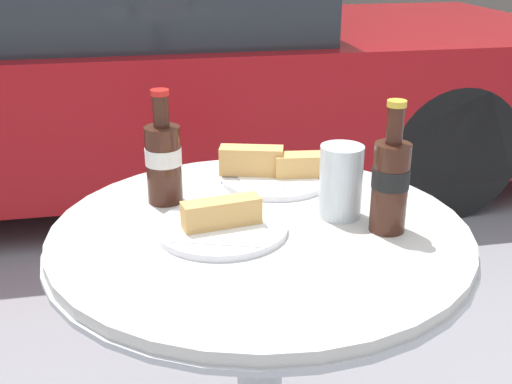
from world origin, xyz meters
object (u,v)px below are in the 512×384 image
bistro_table (260,313)px  lunch_plate_near (221,224)px  lunch_plate_far (273,171)px  cola_bottle_left (164,159)px  drinking_glass (341,184)px  cola_bottle_right (390,181)px  parked_car (121,67)px

bistro_table → lunch_plate_near: bearing=-174.5°
lunch_plate_far → cola_bottle_left: bearing=-164.4°
cola_bottle_left → drinking_glass: cola_bottle_left is taller
bistro_table → cola_bottle_left: (-0.15, 0.14, 0.26)m
bistro_table → cola_bottle_left: cola_bottle_left is taller
drinking_glass → cola_bottle_left: bearing=157.2°
cola_bottle_right → drinking_glass: size_ratio=1.73×
cola_bottle_left → cola_bottle_right: size_ratio=0.95×
bistro_table → cola_bottle_right: bearing=-14.3°
lunch_plate_far → drinking_glass: bearing=-67.4°
cola_bottle_left → lunch_plate_far: (0.22, 0.06, -0.06)m
drinking_glass → lunch_plate_near: bearing=-173.1°
cola_bottle_left → parked_car: (-0.09, 2.22, -0.26)m
parked_car → cola_bottle_right: bearing=-79.6°
drinking_glass → lunch_plate_near: drinking_glass is taller
cola_bottle_left → lunch_plate_far: size_ratio=0.96×
cola_bottle_right → parked_car: bearing=100.4°
lunch_plate_far → bistro_table: bearing=-108.6°
bistro_table → lunch_plate_far: (0.07, 0.21, 0.19)m
lunch_plate_near → parked_car: (-0.17, 2.37, -0.19)m
lunch_plate_near → lunch_plate_far: 0.25m
lunch_plate_near → lunch_plate_far: (0.14, 0.21, 0.01)m
cola_bottle_left → lunch_plate_far: bearing=15.6°
bistro_table → lunch_plate_near: (-0.07, -0.01, 0.19)m
cola_bottle_right → parked_car: (-0.45, 2.42, -0.26)m
lunch_plate_near → bistro_table: bearing=5.5°
cola_bottle_left → lunch_plate_far: 0.24m
cola_bottle_left → parked_car: 2.24m
cola_bottle_right → lunch_plate_far: 0.30m
bistro_table → drinking_glass: size_ratio=5.92×
cola_bottle_left → parked_car: size_ratio=0.05×
lunch_plate_far → parked_car: parked_car is taller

